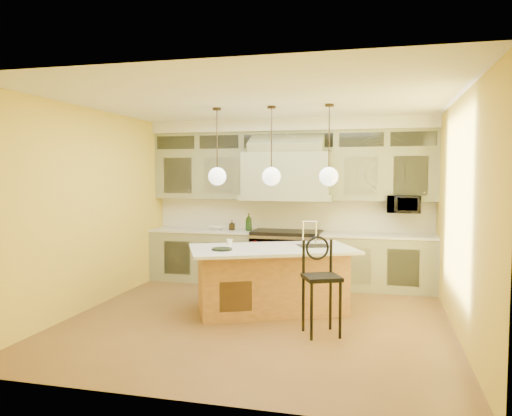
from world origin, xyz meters
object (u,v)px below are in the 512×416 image
(counter_stool, at_px, (321,279))
(microwave, at_px, (403,204))
(kitchen_island, at_px, (272,278))
(range, at_px, (287,258))

(counter_stool, relative_size, microwave, 2.19)
(kitchen_island, bearing_deg, microwave, 19.80)
(microwave, bearing_deg, kitchen_island, -135.94)
(range, distance_m, microwave, 2.18)
(range, xyz_separation_m, kitchen_island, (0.09, -1.69, -0.01))
(kitchen_island, relative_size, counter_stool, 2.16)
(range, height_order, kitchen_island, kitchen_island)
(range, distance_m, kitchen_island, 1.70)
(kitchen_island, xyz_separation_m, microwave, (1.86, 1.80, 0.98))
(counter_stool, bearing_deg, microwave, 43.72)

